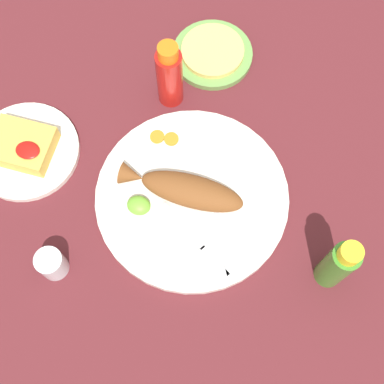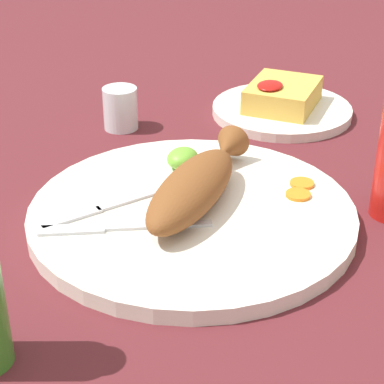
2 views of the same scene
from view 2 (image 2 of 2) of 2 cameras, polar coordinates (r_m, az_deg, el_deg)
ground_plane at (r=0.79m, az=0.00°, el=-2.42°), size 4.00×4.00×0.00m
main_plate at (r=0.78m, az=0.00°, el=-1.86°), size 0.37×0.37×0.02m
fried_fish at (r=0.78m, az=0.39°, el=0.67°), size 0.24×0.07×0.05m
fork_near at (r=0.74m, az=-6.46°, el=-2.93°), size 0.10×0.17×0.00m
fork_far at (r=0.79m, az=-7.03°, el=-1.13°), size 0.16×0.12×0.00m
carrot_slice_near at (r=0.81m, az=8.71°, el=-0.21°), size 0.03×0.03×0.00m
carrot_slice_mid at (r=0.84m, az=9.01°, el=0.70°), size 0.03×0.03×0.00m
lime_wedge_main at (r=0.86m, az=-0.77°, el=2.79°), size 0.04×0.04×0.02m
salt_cup at (r=1.02m, az=-5.88°, el=6.64°), size 0.05×0.05×0.06m
side_plate_fries at (r=1.08m, az=7.37°, el=6.66°), size 0.21×0.21×0.01m
fries_pile at (r=1.07m, az=7.42°, el=7.93°), size 0.12×0.10×0.04m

